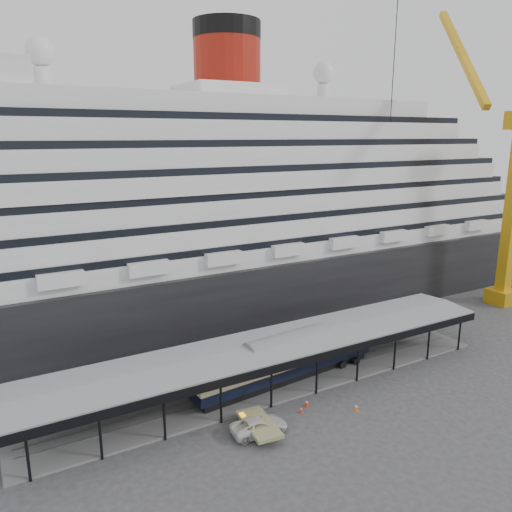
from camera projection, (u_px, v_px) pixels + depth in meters
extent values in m
plane|color=#363638|center=(299.00, 404.00, 52.58)|extent=(200.00, 200.00, 0.00)
cube|color=black|center=(184.00, 283.00, 78.42)|extent=(130.00, 30.00, 10.00)
cylinder|color=maroon|center=(227.00, 68.00, 74.62)|extent=(10.00, 10.00, 9.00)
cylinder|color=black|center=(227.00, 30.00, 73.38)|extent=(10.10, 10.10, 2.50)
sphere|color=silver|center=(40.00, 52.00, 62.05)|extent=(3.60, 3.60, 3.60)
sphere|color=silver|center=(324.00, 73.00, 83.20)|extent=(3.60, 3.60, 3.60)
cube|color=slate|center=(274.00, 383.00, 56.77)|extent=(56.00, 8.00, 0.24)
cube|color=slate|center=(278.00, 384.00, 56.13)|extent=(54.00, 0.08, 0.10)
cube|color=slate|center=(271.00, 379.00, 57.34)|extent=(54.00, 0.08, 0.10)
cube|color=black|center=(297.00, 363.00, 51.95)|extent=(56.00, 0.18, 0.90)
cube|color=black|center=(255.00, 334.00, 59.55)|extent=(56.00, 0.18, 0.90)
cube|color=slate|center=(275.00, 342.00, 55.58)|extent=(56.00, 9.00, 0.24)
cube|color=#CA9212|center=(501.00, 296.00, 83.82)|extent=(4.00, 4.00, 2.40)
cube|color=#CA9212|center=(512.00, 213.00, 80.46)|extent=(1.80, 1.80, 26.00)
cube|color=#CA9212|center=(462.00, 56.00, 74.90)|extent=(11.42, 18.78, 16.80)
cylinder|color=black|center=(388.00, 161.00, 78.65)|extent=(0.12, 0.12, 47.21)
imported|color=silver|center=(259.00, 426.00, 47.24)|extent=(5.71, 3.05, 1.53)
cube|color=black|center=(286.00, 376.00, 57.44)|extent=(22.93, 4.53, 0.76)
cube|color=black|center=(286.00, 368.00, 57.21)|extent=(24.05, 5.06, 1.19)
cube|color=beige|center=(287.00, 357.00, 56.90)|extent=(24.05, 5.10, 1.41)
cube|color=black|center=(287.00, 350.00, 56.68)|extent=(24.05, 5.06, 0.43)
cube|color=red|center=(301.00, 412.00, 50.92)|extent=(0.45, 0.45, 0.03)
cone|color=red|center=(301.00, 410.00, 50.84)|extent=(0.38, 0.38, 0.66)
cylinder|color=white|center=(301.00, 409.00, 50.82)|extent=(0.21, 0.21, 0.13)
cube|color=orange|center=(356.00, 411.00, 51.24)|extent=(0.42, 0.42, 0.03)
cone|color=orange|center=(356.00, 407.00, 51.15)|extent=(0.36, 0.36, 0.79)
cylinder|color=white|center=(356.00, 407.00, 51.13)|extent=(0.25, 0.25, 0.15)
cube|color=red|center=(307.00, 406.00, 52.09)|extent=(0.54, 0.54, 0.03)
cone|color=red|center=(307.00, 403.00, 52.00)|extent=(0.46, 0.46, 0.78)
cylinder|color=white|center=(307.00, 402.00, 51.98)|extent=(0.25, 0.25, 0.15)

